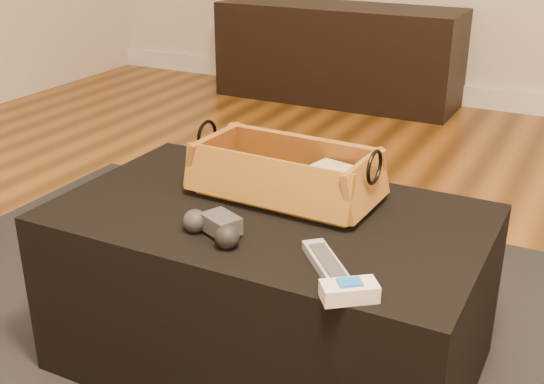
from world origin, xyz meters
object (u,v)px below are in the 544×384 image
at_px(tv_remote, 274,186).
at_px(game_controller, 215,227).
at_px(silver_remote, 328,266).
at_px(wicker_basket, 285,176).
at_px(cream_gadget, 349,291).
at_px(media_cabinet, 338,54).
at_px(ottoman, 269,289).

bearing_deg(tv_remote, game_controller, -95.95).
relative_size(tv_remote, silver_remote, 1.34).
bearing_deg(wicker_basket, silver_remote, -50.77).
bearing_deg(wicker_basket, cream_gadget, -49.80).
bearing_deg(wicker_basket, media_cabinet, 109.16).
bearing_deg(game_controller, tv_remote, 87.75).
bearing_deg(silver_remote, wicker_basket, 129.23).
height_order(media_cabinet, tv_remote, media_cabinet).
xyz_separation_m(ottoman, cream_gadget, (0.31, -0.27, 0.23)).
height_order(media_cabinet, ottoman, media_cabinet).
xyz_separation_m(media_cabinet, cream_gadget, (1.14, -2.74, 0.17)).
bearing_deg(silver_remote, media_cabinet, 111.74).
relative_size(media_cabinet, cream_gadget, 12.59).
xyz_separation_m(tv_remote, game_controller, (-0.01, -0.26, -0.00)).
bearing_deg(cream_gadget, game_controller, 164.09).
distance_m(tv_remote, game_controller, 0.26).
height_order(media_cabinet, silver_remote, media_cabinet).
bearing_deg(wicker_basket, ottoman, -87.53).
relative_size(media_cabinet, ottoman, 1.42).
xyz_separation_m(media_cabinet, wicker_basket, (0.82, -2.37, 0.21)).
bearing_deg(game_controller, media_cabinet, 106.65).
bearing_deg(ottoman, game_controller, -102.20).
relative_size(ottoman, silver_remote, 5.57).
relative_size(tv_remote, cream_gadget, 2.13).
height_order(tv_remote, game_controller, game_controller).
relative_size(media_cabinet, silver_remote, 7.93).
relative_size(wicker_basket, silver_remote, 2.60).
height_order(wicker_basket, cream_gadget, wicker_basket).
relative_size(tv_remote, wicker_basket, 0.51).
height_order(media_cabinet, cream_gadget, media_cabinet).
height_order(silver_remote, cream_gadget, cream_gadget).
bearing_deg(media_cabinet, ottoman, -71.45).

